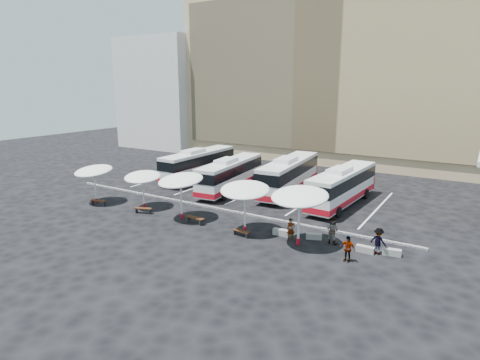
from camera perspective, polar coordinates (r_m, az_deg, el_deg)
The scene contains 26 objects.
ground at distance 34.59m, azimuth -4.04°, elevation -4.33°, with size 120.00×120.00×0.00m, color black.
sandstone_building at distance 61.67m, azimuth 13.93°, elevation 15.04°, with size 42.00×18.25×29.60m.
apartment_block at distance 72.33m, azimuth -9.37°, elevation 12.09°, with size 14.00×14.00×18.00m, color silver.
curb_divider at distance 34.96m, azimuth -3.56°, elevation -4.00°, with size 34.00×0.25×0.15m, color black.
bay_lines at distance 41.08m, azimuth 2.48°, elevation -1.42°, with size 24.15×12.00×0.01m.
bus_0 at distance 45.67m, azimuth -5.89°, elevation 2.36°, with size 2.62×11.12×3.53m.
bus_1 at distance 40.56m, azimuth -1.36°, elevation 0.92°, with size 3.35×10.91×3.41m.
bus_2 at distance 39.98m, azimuth 6.96°, elevation 0.84°, with size 3.46×11.74×3.67m.
bus_3 at distance 36.84m, azimuth 14.38°, elevation -0.72°, with size 3.09×11.20×3.51m.
sunshade_0 at distance 38.34m, azimuth -20.10°, elevation 1.21°, with size 3.33×3.37×3.48m.
sunshade_1 at distance 35.58m, azimuth -13.68°, elevation 0.43°, with size 4.10×4.12×3.25m.
sunshade_2 at distance 31.92m, azimuth -8.44°, elevation -0.06°, with size 4.16×4.20×3.73m.
sunshade_3 at distance 28.71m, azimuth 0.73°, elevation -1.44°, with size 4.52×4.55×3.74m.
sunshade_4 at distance 26.64m, azimuth 8.50°, elevation -2.35°, with size 3.98×4.03×3.97m.
wood_bench_0 at distance 38.06m, azimuth -19.52°, elevation -2.89°, with size 1.52×0.81×0.45m.
wood_bench_1 at distance 34.63m, azimuth -13.62°, elevation -4.06°, with size 1.55×0.91×0.46m.
wood_bench_2 at distance 31.45m, azimuth -6.41°, elevation -5.49°, with size 1.69×0.58×0.51m.
wood_bench_3 at distance 28.76m, azimuth 0.18°, elevation -7.40°, with size 1.37×0.48×0.41m.
conc_bench_0 at distance 29.07m, azimuth 5.90°, elevation -7.42°, with size 1.22×0.41×0.46m, color gray.
conc_bench_1 at distance 28.74m, azimuth 10.46°, elevation -7.89°, with size 1.09×0.36×0.41m, color gray.
conc_bench_2 at distance 27.39m, azimuth 17.38°, elevation -9.39°, with size 1.14×0.38×0.43m, color gray.
conc_bench_3 at distance 27.49m, azimuth 20.77°, elevation -9.58°, with size 1.14×0.38×0.43m, color gray.
passenger_0 at distance 28.19m, azimuth 7.24°, elevation -6.97°, with size 0.56×0.37×1.55m, color black.
passenger_1 at distance 28.02m, azimuth 13.01°, elevation -6.95°, with size 0.93×0.72×1.91m, color black.
passenger_2 at distance 25.58m, azimuth 15.03°, elevation -9.42°, with size 0.96×0.40×1.64m, color black.
passenger_3 at distance 27.16m, azimuth 19.10°, elevation -8.23°, with size 1.12×0.64×1.74m, color black.
Camera 1 is at (19.34, -26.66, 10.59)m, focal length 30.00 mm.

